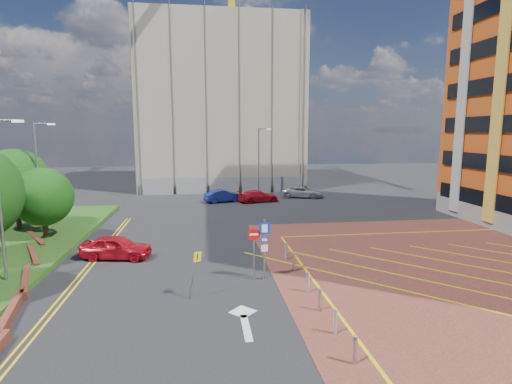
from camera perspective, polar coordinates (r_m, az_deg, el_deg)
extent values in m
plane|color=black|center=(20.38, 0.21, -13.44)|extent=(140.00, 140.00, 0.00)
cube|color=brown|center=(26.14, 32.78, -9.78)|extent=(26.00, 26.00, 0.02)
cube|color=brown|center=(19.98, -31.74, -14.67)|extent=(1.25, 4.56, 0.40)
cube|color=brown|center=(23.79, -30.03, -10.84)|extent=(1.86, 4.43, 0.40)
cube|color=brown|center=(27.76, -29.21, -8.05)|extent=(2.29, 4.27, 0.40)
cube|color=brown|center=(31.85, -28.94, -5.97)|extent=(2.69, 4.06, 0.40)
cylinder|color=#3D2B1C|center=(31.38, -27.89, -4.22)|extent=(0.36, 0.36, 1.80)
sphere|color=#0E380C|center=(31.02, -28.15, -0.61)|extent=(4.00, 4.00, 4.00)
cylinder|color=#3D2B1C|center=(35.18, -30.83, -2.79)|extent=(0.36, 0.36, 2.20)
sphere|color=#0E380C|center=(34.82, -31.15, 1.20)|extent=(5.00, 5.00, 5.00)
cylinder|color=#9EA0A8|center=(22.69, -32.30, 8.64)|extent=(1.20, 0.10, 0.10)
cube|color=silver|center=(22.45, -30.89, 8.68)|extent=(0.50, 0.15, 0.12)
cylinder|color=#9EA0A8|center=(33.10, -28.72, 1.80)|extent=(0.16, 0.16, 8.00)
cylinder|color=#9EA0A8|center=(32.71, -28.23, 8.59)|extent=(1.20, 0.10, 0.10)
cube|color=silver|center=(32.51, -27.23, 8.61)|extent=(0.50, 0.15, 0.12)
cylinder|color=#9EA0A8|center=(47.29, 0.39, 4.30)|extent=(0.16, 0.16, 8.00)
cylinder|color=#9EA0A8|center=(47.23, 1.12, 9.01)|extent=(1.20, 0.10, 0.10)
cube|color=silver|center=(47.33, 1.85, 8.97)|extent=(0.50, 0.15, 0.12)
cylinder|color=#9EA0A8|center=(20.84, 1.21, -8.26)|extent=(0.10, 0.10, 3.20)
cube|color=#092DA8|center=(20.50, 1.23, -5.21)|extent=(0.60, 0.04, 0.60)
cube|color=white|center=(20.48, 1.24, -5.23)|extent=(0.30, 0.02, 0.42)
cube|color=#092DA8|center=(20.66, 1.22, -6.83)|extent=(0.40, 0.04, 0.25)
cube|color=white|center=(20.63, 1.24, -6.84)|extent=(0.28, 0.02, 0.14)
cube|color=white|center=(20.78, 1.22, -8.02)|extent=(0.35, 0.04, 0.35)
cylinder|color=#9EA0A8|center=(20.84, -0.31, -8.98)|extent=(0.08, 0.08, 2.70)
cylinder|color=red|center=(20.50, -0.30, -6.07)|extent=(0.64, 0.04, 0.64)
cube|color=white|center=(20.48, -0.29, -6.09)|extent=(0.44, 0.02, 0.10)
cylinder|color=#9EA0A8|center=(18.96, -9.01, -11.73)|extent=(0.44, 0.08, 2.18)
cube|color=yellow|center=(18.63, -8.39, -9.16)|extent=(0.39, 0.39, 0.52)
cylinder|color=#9EA0A8|center=(14.59, 13.96, -21.26)|extent=(0.14, 0.14, 0.90)
cylinder|color=black|center=(16.23, 11.25, -17.88)|extent=(0.14, 0.14, 0.90)
cylinder|color=#9EA0A8|center=(17.95, 9.13, -15.12)|extent=(0.14, 0.14, 0.90)
cylinder|color=black|center=(19.72, 7.42, -12.82)|extent=(0.14, 0.14, 0.90)
cylinder|color=#9EA0A8|center=(22.45, 5.41, -10.06)|extent=(0.14, 0.14, 0.90)
cylinder|color=black|center=(24.31, 4.34, -8.56)|extent=(0.14, 0.14, 0.90)
cube|color=#ACA28D|center=(58.83, -5.23, 11.98)|extent=(21.20, 19.20, 22.00)
cube|color=gold|center=(61.56, -3.44, 17.47)|extent=(0.90, 0.90, 34.00)
cube|color=gray|center=(49.28, -3.40, 0.96)|extent=(21.60, 0.06, 2.00)
imported|color=red|center=(25.84, -19.34, -7.43)|extent=(4.41, 2.39, 1.43)
imported|color=navy|center=(43.39, -4.70, -0.56)|extent=(4.32, 2.50, 1.34)
imported|color=red|center=(43.28, 0.32, -0.60)|extent=(4.71, 2.79, 1.28)
imported|color=#B5B6BD|center=(46.57, 6.63, 0.02)|extent=(5.11, 3.48, 1.30)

